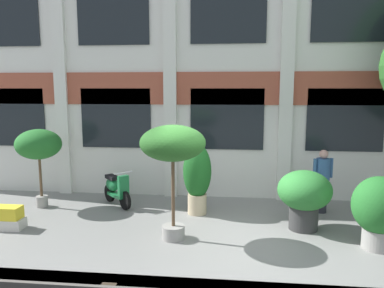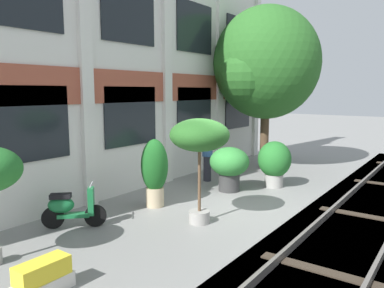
{
  "view_description": "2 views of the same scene",
  "coord_description": "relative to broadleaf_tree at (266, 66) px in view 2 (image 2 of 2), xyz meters",
  "views": [
    {
      "loc": [
        0.15,
        -7.41,
        3.09
      ],
      "look_at": [
        -0.84,
        1.79,
        1.72
      ],
      "focal_mm": 35.0,
      "sensor_mm": 36.0,
      "label": 1
    },
    {
      "loc": [
        -7.76,
        -4.74,
        2.98
      ],
      "look_at": [
        0.27,
        1.07,
        1.57
      ],
      "focal_mm": 35.0,
      "sensor_mm": 36.0,
      "label": 2
    }
  ],
  "objects": [
    {
      "name": "ground_plane",
      "position": [
        -5.61,
        -1.44,
        -3.92
      ],
      "size": [
        80.0,
        80.0,
        0.0
      ],
      "primitive_type": "plane",
      "color": "gray"
    },
    {
      "name": "apartment_facade",
      "position": [
        -5.61,
        1.86,
        0.35
      ],
      "size": [
        16.27,
        0.64,
        8.59
      ],
      "color": "silver",
      "rests_on": "ground"
    },
    {
      "name": "rail_tracks",
      "position": [
        -5.61,
        -4.5,
        -4.05
      ],
      "size": [
        23.91,
        2.8,
        0.43
      ],
      "color": "#423F3A",
      "rests_on": "ground"
    },
    {
      "name": "broadleaf_tree",
      "position": [
        0.0,
        0.0,
        0.0
      ],
      "size": [
        4.22,
        4.02,
        6.15
      ],
      "color": "#4C3826",
      "rests_on": "ground"
    },
    {
      "name": "potted_plant_stone_basin",
      "position": [
        -2.62,
        -1.57,
        -3.11
      ],
      "size": [
        1.03,
        1.03,
        1.44
      ],
      "color": "gray",
      "rests_on": "ground"
    },
    {
      "name": "potted_plant_glazed_jar",
      "position": [
        -3.86,
        -0.68,
        -3.12
      ],
      "size": [
        1.18,
        1.18,
        1.33
      ],
      "color": "#333333",
      "rests_on": "ground"
    },
    {
      "name": "potted_plant_tall_urn",
      "position": [
        -6.64,
        -1.52,
        -1.99
      ],
      "size": [
        1.33,
        1.33,
        2.38
      ],
      "color": "gray",
      "rests_on": "ground"
    },
    {
      "name": "potted_plant_square_trough",
      "position": [
        -10.47,
        -1.38,
        -3.67
      ],
      "size": [
        0.89,
        0.44,
        0.52
      ],
      "color": "beige",
      "rests_on": "ground"
    },
    {
      "name": "potted_plant_fluted_column",
      "position": [
        -6.3,
        0.12,
        -2.95
      ],
      "size": [
        0.7,
        0.7,
        1.76
      ],
      "color": "tan",
      "rests_on": "ground"
    },
    {
      "name": "scooter_second_parked",
      "position": [
        -8.53,
        0.59,
        -3.48
      ],
      "size": [
        1.03,
        1.05,
        0.98
      ],
      "rotation": [
        0.0,
        0.0,
        5.48
      ],
      "color": "black",
      "rests_on": "ground"
    },
    {
      "name": "resident_by_doorway",
      "position": [
        -3.2,
        0.55,
        -3.06
      ],
      "size": [
        0.51,
        0.34,
        1.6
      ],
      "rotation": [
        0.0,
        0.0,
        -1.27
      ],
      "color": "#282833",
      "rests_on": "ground"
    }
  ]
}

